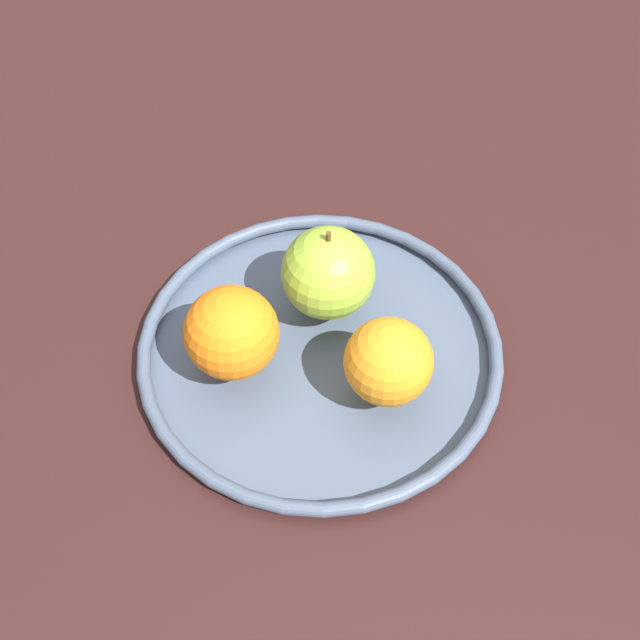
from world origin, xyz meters
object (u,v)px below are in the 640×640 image
object	(u,v)px
fruit_bowl	(320,348)
orange_front_left	(232,333)
apple	(328,273)
orange_back_left	(389,362)

from	to	relation	value
fruit_bowl	orange_front_left	size ratio (longest dim) A/B	4.05
fruit_bowl	apple	bearing A→B (deg)	46.27
fruit_bowl	orange_back_left	bearing A→B (deg)	-74.92
orange_back_left	orange_front_left	xyz separation A→B (cm)	(-8.67, 9.14, 0.30)
orange_back_left	orange_front_left	world-z (taller)	orange_front_left
fruit_bowl	apple	world-z (taller)	apple
fruit_bowl	apple	xyz separation A→B (cm)	(2.96, 3.10, 4.88)
fruit_bowl	apple	size ratio (longest dim) A/B	3.53
orange_front_left	fruit_bowl	bearing A→B (deg)	-19.33
orange_back_left	fruit_bowl	bearing A→B (deg)	105.08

